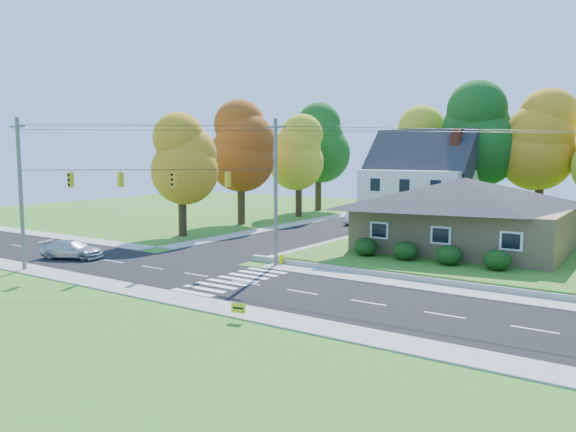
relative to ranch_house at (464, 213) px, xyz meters
The scene contains 21 objects.
ground 18.18m from the ranch_house, 116.57° to the right, with size 120.00×120.00×0.00m, color #3D7923.
road_main 18.18m from the ranch_house, 116.57° to the right, with size 90.00×8.00×0.02m, color black.
road_cross 19.15m from the ranch_house, 147.99° to the left, with size 8.00×44.00×0.02m, color black.
sidewalk_north 13.98m from the ranch_house, 126.03° to the right, with size 90.00×2.00×0.08m, color #9C9A90.
sidewalk_south 22.70m from the ranch_house, 110.85° to the right, with size 90.00×2.00×0.08m, color #9C9A90.
lawn 7.69m from the ranch_house, 45.00° to the left, with size 30.00×30.00×0.50m, color #3D7923.
ranch_house is the anchor object (origin of this frame).
colonial_house 14.46m from the ranch_house, 123.55° to the left, with size 10.40×8.40×9.60m.
hedge_row 6.57m from the ranch_house, 94.61° to the right, with size 10.70×1.70×1.27m.
traffic_infrastructure 16.87m from the ranch_house, 119.09° to the right, with size 38.10×10.66×10.00m.
tree_lot_0 21.20m from the ranch_house, 119.05° to the left, with size 6.72×6.72×12.51m.
tree_lot_1 18.58m from the ranch_house, 103.24° to the left, with size 7.84×7.84×14.60m.
tree_lot_2 18.99m from the ranch_house, 83.66° to the left, with size 7.28×7.28×13.56m.
tree_west_0 25.61m from the ranch_house, behind, with size 6.16×6.16×11.47m.
tree_west_1 27.18m from the ranch_house, 167.01° to the left, with size 7.28×7.28×13.56m.
tree_west_2 30.03m from the ranch_house, 147.38° to the left, with size 6.72×6.72×12.51m.
tree_west_3 36.60m from the ranch_house, 138.37° to the left, with size 7.84×7.84×14.60m.
silver_sedan 29.03m from the ranch_house, 144.15° to the right, with size 1.85×4.54×1.32m, color #B6B6B7.
white_car 20.73m from the ranch_house, 139.71° to the left, with size 1.73×4.96×1.63m, color silver.
fire_hydrant 14.23m from the ranch_house, 132.18° to the right, with size 0.44×0.34×0.77m.
yard_sign 22.66m from the ranch_house, 98.99° to the right, with size 0.66×0.23×0.85m.
Camera 1 is at (20.35, -25.66, 7.61)m, focal length 35.00 mm.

